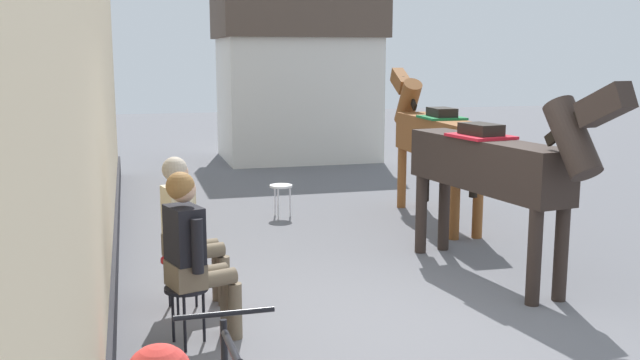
{
  "coord_description": "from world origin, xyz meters",
  "views": [
    {
      "loc": [
        -2.2,
        -5.51,
        2.27
      ],
      "look_at": [
        -0.4,
        1.2,
        1.05
      ],
      "focal_mm": 40.43,
      "sensor_mm": 36.0,
      "label": 1
    }
  ],
  "objects_px": {
    "seated_visitor_near": "(193,249)",
    "saddled_horse_far": "(434,136)",
    "spare_stool_white": "(281,189)",
    "saddled_horse_near": "(494,166)",
    "satchel_bag": "(190,269)",
    "seated_visitor_far": "(186,225)"
  },
  "relations": [
    {
      "from": "saddled_horse_far",
      "to": "spare_stool_white",
      "type": "xyz_separation_m",
      "value": [
        -2.0,
        0.68,
        -0.76
      ]
    },
    {
      "from": "seated_visitor_far",
      "to": "satchel_bag",
      "type": "distance_m",
      "value": 1.12
    },
    {
      "from": "saddled_horse_near",
      "to": "spare_stool_white",
      "type": "xyz_separation_m",
      "value": [
        -1.5,
        3.27,
        -0.76
      ]
    },
    {
      "from": "seated_visitor_near",
      "to": "seated_visitor_far",
      "type": "xyz_separation_m",
      "value": [
        0.01,
        0.83,
        0.0
      ]
    },
    {
      "from": "seated_visitor_near",
      "to": "satchel_bag",
      "type": "relative_size",
      "value": 4.96
    },
    {
      "from": "saddled_horse_far",
      "to": "satchel_bag",
      "type": "height_order",
      "value": "saddled_horse_far"
    },
    {
      "from": "seated_visitor_near",
      "to": "satchel_bag",
      "type": "xyz_separation_m",
      "value": [
        0.11,
        1.71,
        -0.68
      ]
    },
    {
      "from": "spare_stool_white",
      "to": "satchel_bag",
      "type": "distance_m",
      "value": 2.94
    },
    {
      "from": "satchel_bag",
      "to": "saddled_horse_near",
      "type": "bearing_deg",
      "value": -4.6
    },
    {
      "from": "seated_visitor_far",
      "to": "saddled_horse_far",
      "type": "relative_size",
      "value": 0.46
    },
    {
      "from": "seated_visitor_far",
      "to": "satchel_bag",
      "type": "height_order",
      "value": "seated_visitor_far"
    },
    {
      "from": "seated_visitor_near",
      "to": "saddled_horse_far",
      "type": "bearing_deg",
      "value": 44.67
    },
    {
      "from": "saddled_horse_far",
      "to": "seated_visitor_near",
      "type": "bearing_deg",
      "value": -135.33
    },
    {
      "from": "saddled_horse_near",
      "to": "satchel_bag",
      "type": "xyz_separation_m",
      "value": [
        -2.98,
        0.75,
        -1.06
      ]
    },
    {
      "from": "saddled_horse_near",
      "to": "spare_stool_white",
      "type": "relative_size",
      "value": 6.48
    },
    {
      "from": "saddled_horse_far",
      "to": "satchel_bag",
      "type": "distance_m",
      "value": 4.09
    },
    {
      "from": "spare_stool_white",
      "to": "seated_visitor_far",
      "type": "bearing_deg",
      "value": -114.89
    },
    {
      "from": "seated_visitor_near",
      "to": "saddled_horse_far",
      "type": "xyz_separation_m",
      "value": [
        3.6,
        3.56,
        0.38
      ]
    },
    {
      "from": "spare_stool_white",
      "to": "satchel_bag",
      "type": "height_order",
      "value": "spare_stool_white"
    },
    {
      "from": "seated_visitor_near",
      "to": "saddled_horse_far",
      "type": "distance_m",
      "value": 5.07
    },
    {
      "from": "saddled_horse_far",
      "to": "satchel_bag",
      "type": "relative_size",
      "value": 10.71
    },
    {
      "from": "satchel_bag",
      "to": "seated_visitor_near",
      "type": "bearing_deg",
      "value": -83.97
    }
  ]
}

